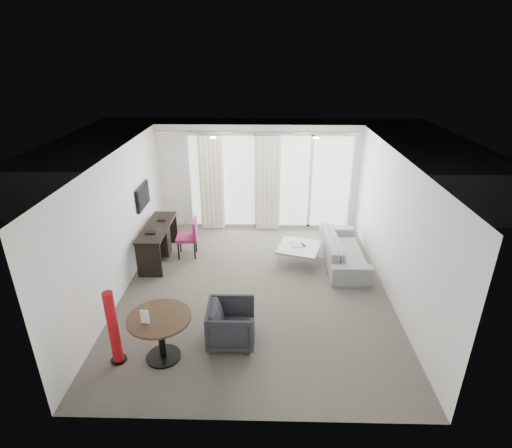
{
  "coord_description": "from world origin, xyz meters",
  "views": [
    {
      "loc": [
        0.17,
        -6.56,
        4.28
      ],
      "look_at": [
        0.0,
        0.6,
        1.1
      ],
      "focal_mm": 28.0,
      "sensor_mm": 36.0,
      "label": 1
    }
  ],
  "objects_px": {
    "rattan_chair_b": "(323,189)",
    "desk_chair": "(187,238)",
    "coffee_table": "(299,254)",
    "sofa": "(344,250)",
    "red_lamp": "(113,328)",
    "desk": "(158,243)",
    "rattan_chair_a": "(284,196)",
    "round_table": "(161,337)",
    "tub_armchair": "(231,324)"
  },
  "relations": [
    {
      "from": "desk_chair",
      "to": "round_table",
      "type": "bearing_deg",
      "value": -90.86
    },
    {
      "from": "desk_chair",
      "to": "rattan_chair_a",
      "type": "height_order",
      "value": "rattan_chair_a"
    },
    {
      "from": "coffee_table",
      "to": "rattan_chair_a",
      "type": "xyz_separation_m",
      "value": [
        -0.2,
        2.95,
        0.26
      ]
    },
    {
      "from": "desk",
      "to": "rattan_chair_a",
      "type": "relative_size",
      "value": 1.84
    },
    {
      "from": "rattan_chair_b",
      "to": "desk_chair",
      "type": "bearing_deg",
      "value": -155.32
    },
    {
      "from": "rattan_chair_a",
      "to": "red_lamp",
      "type": "bearing_deg",
      "value": -113.02
    },
    {
      "from": "round_table",
      "to": "rattan_chair_b",
      "type": "relative_size",
      "value": 1.27
    },
    {
      "from": "coffee_table",
      "to": "sofa",
      "type": "xyz_separation_m",
      "value": [
        0.97,
        0.01,
        0.11
      ]
    },
    {
      "from": "coffee_table",
      "to": "sofa",
      "type": "bearing_deg",
      "value": 0.84
    },
    {
      "from": "rattan_chair_b",
      "to": "round_table",
      "type": "bearing_deg",
      "value": -137.12
    },
    {
      "from": "desk",
      "to": "tub_armchair",
      "type": "xyz_separation_m",
      "value": [
        1.81,
        -2.69,
        -0.05
      ]
    },
    {
      "from": "red_lamp",
      "to": "tub_armchair",
      "type": "bearing_deg",
      "value": 15.52
    },
    {
      "from": "sofa",
      "to": "desk",
      "type": "bearing_deg",
      "value": 88.88
    },
    {
      "from": "red_lamp",
      "to": "coffee_table",
      "type": "relative_size",
      "value": 1.42
    },
    {
      "from": "red_lamp",
      "to": "rattan_chair_a",
      "type": "relative_size",
      "value": 1.32
    },
    {
      "from": "desk_chair",
      "to": "sofa",
      "type": "bearing_deg",
      "value": -8.37
    },
    {
      "from": "red_lamp",
      "to": "desk",
      "type": "bearing_deg",
      "value": 92.73
    },
    {
      "from": "tub_armchair",
      "to": "sofa",
      "type": "distance_m",
      "value": 3.42
    },
    {
      "from": "desk_chair",
      "to": "rattan_chair_b",
      "type": "xyz_separation_m",
      "value": [
        3.48,
        3.64,
        -0.07
      ]
    },
    {
      "from": "coffee_table",
      "to": "rattan_chair_a",
      "type": "relative_size",
      "value": 0.93
    },
    {
      "from": "sofa",
      "to": "rattan_chair_b",
      "type": "height_order",
      "value": "rattan_chair_b"
    },
    {
      "from": "red_lamp",
      "to": "rattan_chair_a",
      "type": "height_order",
      "value": "red_lamp"
    },
    {
      "from": "sofa",
      "to": "rattan_chair_b",
      "type": "bearing_deg",
      "value": -0.81
    },
    {
      "from": "coffee_table",
      "to": "desk",
      "type": "bearing_deg",
      "value": 178.26
    },
    {
      "from": "rattan_chair_b",
      "to": "red_lamp",
      "type": "bearing_deg",
      "value": -141.11
    },
    {
      "from": "coffee_table",
      "to": "rattan_chair_b",
      "type": "relative_size",
      "value": 1.16
    },
    {
      "from": "coffee_table",
      "to": "tub_armchair",
      "type": "bearing_deg",
      "value": -115.63
    },
    {
      "from": "rattan_chair_a",
      "to": "rattan_chair_b",
      "type": "height_order",
      "value": "rattan_chair_a"
    },
    {
      "from": "tub_armchair",
      "to": "rattan_chair_b",
      "type": "bearing_deg",
      "value": -20.1
    },
    {
      "from": "desk_chair",
      "to": "rattan_chair_b",
      "type": "bearing_deg",
      "value": 41.69
    },
    {
      "from": "round_table",
      "to": "rattan_chair_a",
      "type": "relative_size",
      "value": 1.02
    },
    {
      "from": "rattan_chair_a",
      "to": "rattan_chair_b",
      "type": "xyz_separation_m",
      "value": [
        1.22,
        0.93,
        -0.09
      ]
    },
    {
      "from": "round_table",
      "to": "desk_chair",
      "type": "bearing_deg",
      "value": 93.73
    },
    {
      "from": "desk_chair",
      "to": "red_lamp",
      "type": "height_order",
      "value": "red_lamp"
    },
    {
      "from": "coffee_table",
      "to": "rattan_chair_b",
      "type": "bearing_deg",
      "value": 75.24
    },
    {
      "from": "coffee_table",
      "to": "sofa",
      "type": "distance_m",
      "value": 0.97
    },
    {
      "from": "tub_armchair",
      "to": "rattan_chair_a",
      "type": "bearing_deg",
      "value": -11.5
    },
    {
      "from": "desk",
      "to": "red_lamp",
      "type": "xyz_separation_m",
      "value": [
        0.15,
        -3.15,
        0.21
      ]
    },
    {
      "from": "desk",
      "to": "rattan_chair_a",
      "type": "height_order",
      "value": "rattan_chair_a"
    },
    {
      "from": "tub_armchair",
      "to": "round_table",
      "type": "bearing_deg",
      "value": 109.79
    },
    {
      "from": "red_lamp",
      "to": "rattan_chair_b",
      "type": "height_order",
      "value": "red_lamp"
    },
    {
      "from": "tub_armchair",
      "to": "coffee_table",
      "type": "height_order",
      "value": "tub_armchair"
    },
    {
      "from": "red_lamp",
      "to": "coffee_table",
      "type": "xyz_separation_m",
      "value": [
        2.9,
        3.05,
        -0.41
      ]
    },
    {
      "from": "tub_armchair",
      "to": "coffee_table",
      "type": "distance_m",
      "value": 2.88
    },
    {
      "from": "tub_armchair",
      "to": "red_lamp",
      "type": "bearing_deg",
      "value": 104.73
    },
    {
      "from": "round_table",
      "to": "sofa",
      "type": "height_order",
      "value": "round_table"
    },
    {
      "from": "desk",
      "to": "round_table",
      "type": "distance_m",
      "value": 3.17
    },
    {
      "from": "sofa",
      "to": "rattan_chair_a",
      "type": "height_order",
      "value": "rattan_chair_a"
    },
    {
      "from": "rattan_chair_a",
      "to": "desk_chair",
      "type": "bearing_deg",
      "value": -128.61
    },
    {
      "from": "red_lamp",
      "to": "tub_armchair",
      "type": "distance_m",
      "value": 1.74
    }
  ]
}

